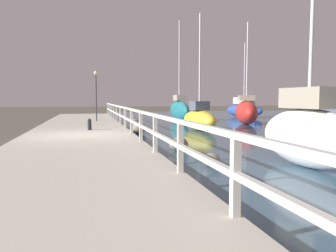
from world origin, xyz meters
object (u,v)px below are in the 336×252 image
at_px(mooring_bollard, 90,124).
at_px(sailboat_teal, 179,110).
at_px(dock_lamp, 96,85).
at_px(sailboat_white, 308,133).
at_px(sailboat_yellow, 199,119).
at_px(sailboat_blue, 244,109).
at_px(sailboat_red, 246,112).

distance_m(mooring_bollard, sailboat_teal, 11.74).
xyz_separation_m(dock_lamp, sailboat_white, (4.84, -13.38, -1.68)).
relative_size(mooring_bollard, dock_lamp, 0.17).
relative_size(mooring_bollard, sailboat_yellow, 0.08).
distance_m(dock_lamp, sailboat_yellow, 6.75).
height_order(sailboat_blue, sailboat_red, sailboat_blue).
bearing_deg(sailboat_red, sailboat_teal, 148.43).
relative_size(dock_lamp, sailboat_yellow, 0.49).
xyz_separation_m(sailboat_blue, sailboat_red, (-3.64, -7.60, 0.11)).
height_order(dock_lamp, sailboat_teal, sailboat_teal).
xyz_separation_m(dock_lamp, sailboat_red, (9.82, -0.34, -1.68)).
distance_m(sailboat_blue, sailboat_yellow, 13.59).
xyz_separation_m(sailboat_blue, sailboat_yellow, (-8.10, -10.91, -0.11)).
xyz_separation_m(mooring_bollard, dock_lamp, (0.44, 5.82, 1.92)).
height_order(dock_lamp, sailboat_blue, sailboat_blue).
bearing_deg(mooring_bollard, sailboat_blue, 43.26).
height_order(sailboat_red, sailboat_teal, sailboat_teal).
bearing_deg(sailboat_red, mooring_bollard, -133.94).
relative_size(sailboat_white, sailboat_teal, 0.74).
xyz_separation_m(dock_lamp, sailboat_teal, (6.30, 3.78, -1.66)).
height_order(dock_lamp, sailboat_white, sailboat_white).
bearing_deg(sailboat_yellow, mooring_bollard, -166.69).
relative_size(dock_lamp, sailboat_blue, 0.45).
height_order(mooring_bollard, sailboat_white, sailboat_white).
xyz_separation_m(mooring_bollard, sailboat_blue, (13.90, 13.08, 0.14)).
xyz_separation_m(sailboat_white, sailboat_teal, (1.46, 17.16, 0.01)).
height_order(mooring_bollard, sailboat_yellow, sailboat_yellow).
bearing_deg(sailboat_blue, sailboat_teal, -166.53).
bearing_deg(sailboat_red, sailboat_blue, 82.33).
xyz_separation_m(dock_lamp, sailboat_yellow, (5.36, -3.65, -1.89)).
height_order(sailboat_white, sailboat_yellow, sailboat_yellow).
height_order(mooring_bollard, sailboat_red, sailboat_red).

